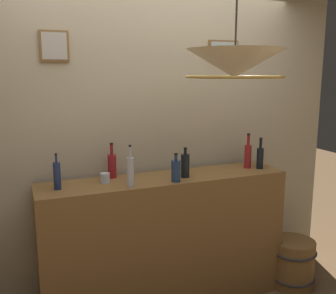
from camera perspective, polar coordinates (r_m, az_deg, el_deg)
name	(u,v)px	position (r m, az deg, el deg)	size (l,w,h in m)	color
panelled_rear_partition	(153,119)	(3.19, -2.30, 4.13)	(3.47, 0.15, 2.83)	beige
bar_shelf_unit	(166,241)	(3.19, -0.35, -13.85)	(1.97, 0.43, 1.07)	olive
liquor_bottle_vermouth	(248,155)	(3.34, 11.78, -1.20)	(0.06, 0.06, 0.30)	maroon
liquor_bottle_port	(176,171)	(2.86, 1.18, -3.52)	(0.07, 0.07, 0.22)	navy
liquor_bottle_mezcal	(185,165)	(2.99, 2.57, -2.72)	(0.07, 0.07, 0.24)	black
liquor_bottle_bourbon	(57,175)	(2.78, -16.16, -4.08)	(0.05, 0.05, 0.26)	navy
liquor_bottle_brandy	(130,171)	(2.75, -5.60, -3.62)	(0.05, 0.05, 0.30)	silver
liquor_bottle_amaro	(260,157)	(3.34, 13.53, -1.47)	(0.06, 0.06, 0.27)	black
liquor_bottle_gin	(112,165)	(3.00, -8.33, -2.71)	(0.07, 0.07, 0.28)	maroon
glass_tumbler_rocks	(105,178)	(2.88, -9.34, -4.58)	(0.07, 0.07, 0.07)	silver
pendant_lamp	(235,64)	(2.42, 9.90, 11.99)	(0.60, 0.60, 0.48)	#EFE5C6
wooden_barrel	(292,263)	(3.73, 18.02, -16.09)	(0.40, 0.40, 0.43)	olive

